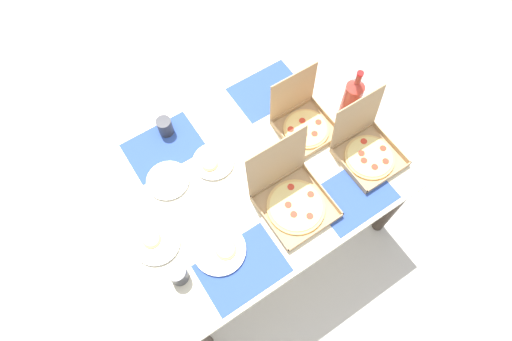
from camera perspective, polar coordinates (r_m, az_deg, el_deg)
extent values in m
plane|color=beige|center=(2.70, 0.00, -6.82)|extent=(6.00, 6.00, 0.00)
cylinder|color=#3F3328|center=(2.22, -7.59, -21.47)|extent=(0.07, 0.07, 0.71)
cylinder|color=#3F3328|center=(2.48, 18.10, -4.48)|extent=(0.07, 0.07, 0.71)
cylinder|color=#3F3328|center=(2.50, -17.91, -3.21)|extent=(0.07, 0.07, 0.71)
cylinder|color=#3F3328|center=(2.73, 5.84, 10.12)|extent=(0.07, 0.07, 0.71)
cube|color=beige|center=(2.03, 0.00, -0.18)|extent=(1.37, 1.02, 0.03)
cube|color=#2D4C9E|center=(1.86, -1.87, -13.09)|extent=(0.36, 0.26, 0.00)
cube|color=#2D4C9E|center=(2.01, 13.05, -3.30)|extent=(0.36, 0.26, 0.00)
cube|color=#2D4C9E|center=(2.12, -12.37, 3.15)|extent=(0.36, 0.26, 0.00)
cube|color=#2D4C9E|center=(2.26, 1.53, 10.77)|extent=(0.36, 0.26, 0.00)
cube|color=tan|center=(2.13, 6.78, 5.49)|extent=(0.26, 0.26, 0.01)
cube|color=tan|center=(2.07, 4.00, 4.11)|extent=(0.01, 0.26, 0.03)
cube|color=tan|center=(2.17, 9.55, 7.29)|extent=(0.01, 0.26, 0.03)
cube|color=tan|center=(2.08, 8.92, 3.21)|extent=(0.26, 0.01, 0.03)
cube|color=tan|center=(2.17, 4.82, 8.16)|extent=(0.26, 0.01, 0.03)
cylinder|color=#E0B76B|center=(2.13, 6.80, 5.62)|extent=(0.23, 0.23, 0.01)
cylinder|color=#EFD67F|center=(2.12, 6.83, 5.73)|extent=(0.21, 0.21, 0.00)
cylinder|color=red|center=(2.14, 8.44, 6.50)|extent=(0.03, 0.03, 0.00)
cylinder|color=red|center=(2.14, 6.27, 6.72)|extent=(0.03, 0.03, 0.00)
cylinder|color=red|center=(2.10, 4.72, 5.59)|extent=(0.03, 0.03, 0.00)
cylinder|color=red|center=(2.10, 6.53, 4.91)|extent=(0.03, 0.03, 0.00)
cylinder|color=red|center=(2.10, 7.93, 4.95)|extent=(0.03, 0.03, 0.00)
cube|color=tan|center=(2.05, 5.03, 10.55)|extent=(0.26, 0.01, 0.26)
cube|color=tan|center=(1.95, 5.40, -4.99)|extent=(0.31, 0.31, 0.01)
cube|color=tan|center=(1.89, 1.74, -7.16)|extent=(0.01, 0.31, 0.03)
cube|color=tan|center=(1.97, 8.96, -2.52)|extent=(0.01, 0.31, 0.03)
cube|color=tan|center=(1.90, 8.11, -8.31)|extent=(0.31, 0.01, 0.03)
cube|color=tan|center=(1.97, 2.89, -1.42)|extent=(0.31, 0.01, 0.03)
cylinder|color=#E0B76B|center=(1.94, 5.42, -4.90)|extent=(0.27, 0.27, 0.01)
cylinder|color=#EFD67F|center=(1.93, 5.44, -4.81)|extent=(0.24, 0.24, 0.00)
cylinder|color=red|center=(1.96, 7.40, -3.21)|extent=(0.03, 0.03, 0.00)
cylinder|color=red|center=(1.96, 4.73, -2.22)|extent=(0.03, 0.03, 0.00)
cylinder|color=red|center=(1.93, 4.37, -4.65)|extent=(0.03, 0.03, 0.00)
cylinder|color=red|center=(1.91, 5.12, -5.93)|extent=(0.03, 0.03, 0.00)
cylinder|color=red|center=(1.92, 7.29, -6.13)|extent=(0.03, 0.03, 0.00)
cube|color=tan|center=(1.82, 2.85, 1.13)|extent=(0.31, 0.03, 0.31)
cube|color=tan|center=(2.11, 15.04, 1.63)|extent=(0.28, 0.28, 0.01)
cube|color=tan|center=(2.04, 12.35, 0.03)|extent=(0.01, 0.28, 0.03)
cube|color=tan|center=(2.16, 17.81, 3.57)|extent=(0.01, 0.28, 0.03)
cube|color=tan|center=(2.07, 17.50, -0.92)|extent=(0.28, 0.01, 0.03)
cube|color=tan|center=(2.13, 12.88, 4.55)|extent=(0.28, 0.01, 0.03)
cylinder|color=#E0B76B|center=(2.11, 15.10, 1.74)|extent=(0.24, 0.24, 0.01)
cylinder|color=#EFD67F|center=(2.10, 15.15, 1.84)|extent=(0.22, 0.22, 0.00)
cylinder|color=red|center=(2.13, 16.80, 2.91)|extent=(0.03, 0.03, 0.00)
cylinder|color=red|center=(2.13, 14.38, 3.86)|extent=(0.03, 0.03, 0.00)
cylinder|color=red|center=(2.09, 14.07, 2.28)|extent=(0.03, 0.03, 0.00)
cylinder|color=red|center=(2.08, 14.39, 1.32)|extent=(0.03, 0.03, 0.00)
cylinder|color=red|center=(2.07, 15.76, 0.47)|extent=(0.03, 0.03, 0.00)
cylinder|color=red|center=(2.10, 17.13, 1.20)|extent=(0.03, 0.03, 0.00)
cube|color=tan|center=(2.01, 13.50, 7.03)|extent=(0.28, 0.03, 0.27)
cylinder|color=white|center=(1.93, -13.25, -9.53)|extent=(0.20, 0.20, 0.01)
cylinder|color=white|center=(1.92, -13.30, -9.46)|extent=(0.21, 0.21, 0.01)
cylinder|color=#E0B76B|center=(1.93, -13.93, -9.03)|extent=(0.08, 0.08, 0.01)
cylinder|color=#EFD67F|center=(1.92, -13.97, -8.97)|extent=(0.07, 0.07, 0.00)
cylinder|color=white|center=(2.04, -5.77, 1.16)|extent=(0.19, 0.19, 0.01)
cylinder|color=white|center=(2.03, -5.79, 1.26)|extent=(0.20, 0.20, 0.01)
cylinder|color=#E0B76B|center=(2.02, -6.29, 0.90)|extent=(0.08, 0.08, 0.01)
cylinder|color=#EFD67F|center=(2.01, -6.31, 0.97)|extent=(0.07, 0.07, 0.00)
cylinder|color=white|center=(1.88, -4.94, -10.68)|extent=(0.22, 0.22, 0.01)
cylinder|color=white|center=(1.87, -4.96, -10.61)|extent=(0.23, 0.23, 0.01)
cylinder|color=#E0B76B|center=(1.86, -4.11, -10.61)|extent=(0.09, 0.09, 0.01)
cylinder|color=#EFD67F|center=(1.86, -4.12, -10.56)|extent=(0.08, 0.08, 0.00)
cylinder|color=white|center=(2.03, -11.80, -1.39)|extent=(0.19, 0.19, 0.01)
cylinder|color=white|center=(2.02, -11.84, -1.29)|extent=(0.20, 0.20, 0.01)
cylinder|color=#B2382D|center=(2.14, 12.71, 9.18)|extent=(0.09, 0.09, 0.22)
cone|color=#B2382D|center=(2.03, 13.44, 11.23)|extent=(0.09, 0.09, 0.04)
cylinder|color=#B2382D|center=(2.00, 13.72, 12.01)|extent=(0.03, 0.03, 0.06)
cylinder|color=red|center=(1.97, 13.93, 12.60)|extent=(0.03, 0.03, 0.01)
cylinder|color=#333338|center=(1.83, -10.49, -13.63)|extent=(0.08, 0.08, 0.10)
cylinder|color=#333338|center=(2.12, -12.20, 5.82)|extent=(0.07, 0.07, 0.10)
cube|color=#B7B7BC|center=(2.14, -2.86, 6.28)|extent=(0.04, 0.19, 0.00)
cube|color=#B7B7BC|center=(2.30, 8.09, 11.30)|extent=(0.02, 0.21, 0.00)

